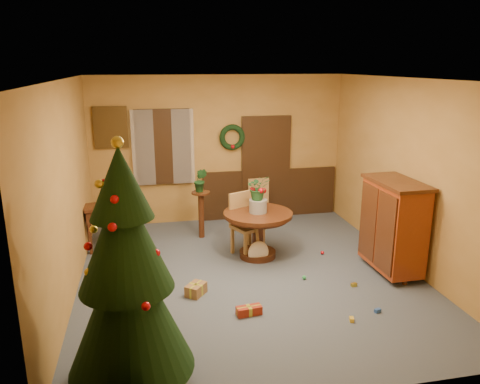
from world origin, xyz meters
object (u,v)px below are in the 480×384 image
object	(u,v)px
chair_near	(245,221)
writing_desk	(111,215)
dining_table	(258,226)
christmas_tree	(127,277)
sideboard	(393,224)

from	to	relation	value
chair_near	writing_desk	bearing A→B (deg)	162.78
dining_table	christmas_tree	size ratio (longest dim) A/B	0.45
writing_desk	sideboard	xyz separation A→B (m)	(4.23, -1.87, 0.18)
dining_table	sideboard	xyz separation A→B (m)	(1.86, -0.97, 0.23)
dining_table	christmas_tree	bearing A→B (deg)	-124.35
chair_near	writing_desk	world-z (taller)	chair_near
writing_desk	christmas_tree	bearing A→B (deg)	-83.97
chair_near	writing_desk	xyz separation A→B (m)	(-2.20, 0.68, 0.04)
sideboard	chair_near	bearing A→B (deg)	149.66
christmas_tree	writing_desk	world-z (taller)	christmas_tree
christmas_tree	dining_table	bearing A→B (deg)	55.65
christmas_tree	chair_near	bearing A→B (deg)	59.88
chair_near	dining_table	bearing A→B (deg)	-51.25
dining_table	sideboard	size ratio (longest dim) A/B	0.78
chair_near	writing_desk	size ratio (longest dim) A/B	1.09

